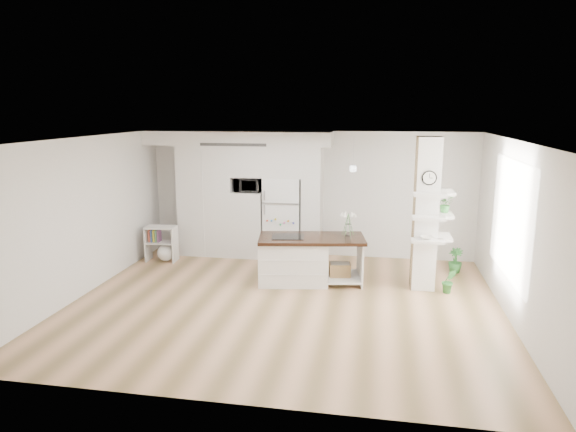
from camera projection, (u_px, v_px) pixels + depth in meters
name	position (u px, v px, depth m)	size (l,w,h in m)	color
floor	(285.00, 303.00, 8.50)	(7.00, 6.00, 0.01)	tan
room	(285.00, 193.00, 8.11)	(7.04, 6.04, 2.72)	white
cabinet_wall	(241.00, 187.00, 11.01)	(4.00, 0.71, 2.70)	silver
refrigerator	(283.00, 217.00, 10.99)	(0.78, 0.69, 1.75)	white
column	(431.00, 215.00, 8.90)	(0.69, 0.90, 2.70)	silver
window	(511.00, 219.00, 7.88)	(2.40, 2.40, 0.00)	white
pendant_light	(394.00, 178.00, 7.91)	(0.12, 0.12, 0.10)	white
kitchen_island	(300.00, 258.00, 9.46)	(2.04, 1.21, 1.43)	silver
bookshelf	(163.00, 246.00, 10.81)	(0.65, 0.39, 0.74)	silver
floor_plant_a	(449.00, 281.00, 8.93)	(0.24, 0.19, 0.44)	#327D34
floor_plant_b	(455.00, 260.00, 10.06)	(0.27, 0.27, 0.49)	#327D34
microwave	(248.00, 185.00, 10.92)	(0.54, 0.37, 0.30)	#2D2D2D
shelf_plant	(445.00, 204.00, 8.98)	(0.27, 0.23, 0.30)	#327D34
decor_bowl	(426.00, 238.00, 8.76)	(0.22, 0.22, 0.05)	white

